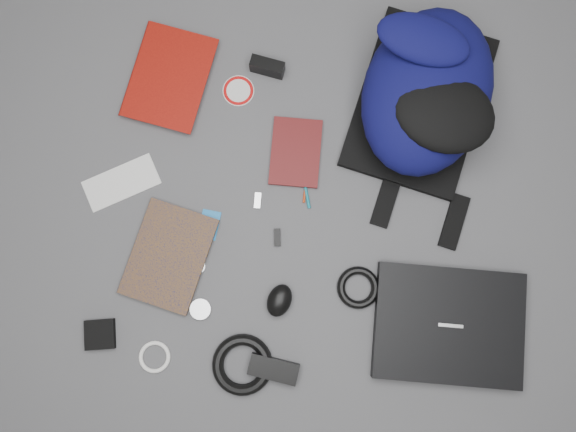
{
  "coord_description": "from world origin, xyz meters",
  "views": [
    {
      "loc": [
        0.0,
        -0.17,
        1.55
      ],
      "look_at": [
        0.0,
        0.0,
        0.02
      ],
      "focal_mm": 35.0,
      "sensor_mm": 36.0,
      "label": 1
    }
  ],
  "objects_px": {
    "textbook_red": "(133,68)",
    "dvd_case": "(296,152)",
    "power_brick": "(274,369)",
    "pouch": "(100,334)",
    "laptop": "(449,325)",
    "mouse": "(279,300)",
    "backpack": "(427,91)",
    "comic_book": "(135,245)",
    "compact_camera": "(267,67)"
  },
  "relations": [
    {
      "from": "laptop",
      "to": "mouse",
      "type": "bearing_deg",
      "value": 176.68
    },
    {
      "from": "compact_camera",
      "to": "mouse",
      "type": "relative_size",
      "value": 1.06
    },
    {
      "from": "laptop",
      "to": "pouch",
      "type": "height_order",
      "value": "laptop"
    },
    {
      "from": "comic_book",
      "to": "dvd_case",
      "type": "relative_size",
      "value": 1.42
    },
    {
      "from": "dvd_case",
      "to": "mouse",
      "type": "relative_size",
      "value": 2.14
    },
    {
      "from": "mouse",
      "to": "power_brick",
      "type": "distance_m",
      "value": 0.18
    },
    {
      "from": "power_brick",
      "to": "textbook_red",
      "type": "bearing_deg",
      "value": 129.47
    },
    {
      "from": "backpack",
      "to": "power_brick",
      "type": "xyz_separation_m",
      "value": [
        -0.4,
        -0.74,
        -0.09
      ]
    },
    {
      "from": "laptop",
      "to": "power_brick",
      "type": "xyz_separation_m",
      "value": [
        -0.47,
        -0.12,
        -0.0
      ]
    },
    {
      "from": "comic_book",
      "to": "compact_camera",
      "type": "bearing_deg",
      "value": 72.45
    },
    {
      "from": "dvd_case",
      "to": "power_brick",
      "type": "height_order",
      "value": "power_brick"
    },
    {
      "from": "power_brick",
      "to": "mouse",
      "type": "bearing_deg",
      "value": 99.0
    },
    {
      "from": "compact_camera",
      "to": "pouch",
      "type": "xyz_separation_m",
      "value": [
        -0.44,
        -0.75,
        -0.02
      ]
    },
    {
      "from": "backpack",
      "to": "power_brick",
      "type": "relative_size",
      "value": 3.95
    },
    {
      "from": "dvd_case",
      "to": "pouch",
      "type": "height_order",
      "value": "pouch"
    },
    {
      "from": "laptop",
      "to": "mouse",
      "type": "relative_size",
      "value": 4.37
    },
    {
      "from": "backpack",
      "to": "pouch",
      "type": "xyz_separation_m",
      "value": [
        -0.87,
        -0.65,
        -0.1
      ]
    },
    {
      "from": "backpack",
      "to": "compact_camera",
      "type": "distance_m",
      "value": 0.45
    },
    {
      "from": "textbook_red",
      "to": "compact_camera",
      "type": "bearing_deg",
      "value": 15.46
    },
    {
      "from": "laptop",
      "to": "dvd_case",
      "type": "height_order",
      "value": "laptop"
    },
    {
      "from": "comic_book",
      "to": "pouch",
      "type": "height_order",
      "value": "same"
    },
    {
      "from": "laptop",
      "to": "dvd_case",
      "type": "relative_size",
      "value": 2.05
    },
    {
      "from": "backpack",
      "to": "mouse",
      "type": "distance_m",
      "value": 0.68
    },
    {
      "from": "laptop",
      "to": "mouse",
      "type": "xyz_separation_m",
      "value": [
        -0.46,
        0.06,
        0.0
      ]
    },
    {
      "from": "textbook_red",
      "to": "comic_book",
      "type": "relative_size",
      "value": 1.04
    },
    {
      "from": "dvd_case",
      "to": "power_brick",
      "type": "xyz_separation_m",
      "value": [
        -0.05,
        -0.59,
        0.01
      ]
    },
    {
      "from": "mouse",
      "to": "pouch",
      "type": "height_order",
      "value": "mouse"
    },
    {
      "from": "dvd_case",
      "to": "textbook_red",
      "type": "bearing_deg",
      "value": 157.24
    },
    {
      "from": "compact_camera",
      "to": "pouch",
      "type": "bearing_deg",
      "value": -105.59
    },
    {
      "from": "comic_book",
      "to": "compact_camera",
      "type": "height_order",
      "value": "compact_camera"
    },
    {
      "from": "power_brick",
      "to": "pouch",
      "type": "height_order",
      "value": "power_brick"
    },
    {
      "from": "dvd_case",
      "to": "power_brick",
      "type": "distance_m",
      "value": 0.6
    },
    {
      "from": "comic_book",
      "to": "mouse",
      "type": "relative_size",
      "value": 3.04
    },
    {
      "from": "backpack",
      "to": "textbook_red",
      "type": "xyz_separation_m",
      "value": [
        -0.81,
        0.09,
        -0.09
      ]
    },
    {
      "from": "textbook_red",
      "to": "pouch",
      "type": "height_order",
      "value": "textbook_red"
    },
    {
      "from": "mouse",
      "to": "textbook_red",
      "type": "bearing_deg",
      "value": 144.3
    },
    {
      "from": "textbook_red",
      "to": "dvd_case",
      "type": "distance_m",
      "value": 0.52
    },
    {
      "from": "compact_camera",
      "to": "mouse",
      "type": "xyz_separation_m",
      "value": [
        0.04,
        -0.65,
        -0.0
      ]
    },
    {
      "from": "power_brick",
      "to": "pouch",
      "type": "relative_size",
      "value": 1.67
    },
    {
      "from": "dvd_case",
      "to": "pouch",
      "type": "distance_m",
      "value": 0.73
    },
    {
      "from": "power_brick",
      "to": "compact_camera",
      "type": "bearing_deg",
      "value": 105.17
    },
    {
      "from": "textbook_red",
      "to": "mouse",
      "type": "bearing_deg",
      "value": -41.93
    },
    {
      "from": "laptop",
      "to": "comic_book",
      "type": "bearing_deg",
      "value": 170.58
    },
    {
      "from": "comic_book",
      "to": "compact_camera",
      "type": "xyz_separation_m",
      "value": [
        0.36,
        0.5,
        0.02
      ]
    },
    {
      "from": "pouch",
      "to": "power_brick",
      "type": "bearing_deg",
      "value": -10.39
    },
    {
      "from": "backpack",
      "to": "dvd_case",
      "type": "height_order",
      "value": "backpack"
    },
    {
      "from": "mouse",
      "to": "power_brick",
      "type": "bearing_deg",
      "value": -73.03
    },
    {
      "from": "backpack",
      "to": "comic_book",
      "type": "relative_size",
      "value": 1.9
    },
    {
      "from": "mouse",
      "to": "compact_camera",
      "type": "bearing_deg",
      "value": 114.86
    },
    {
      "from": "backpack",
      "to": "pouch",
      "type": "distance_m",
      "value": 1.09
    }
  ]
}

